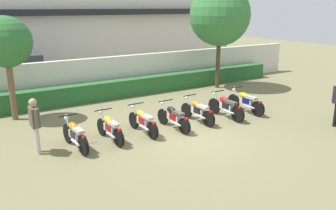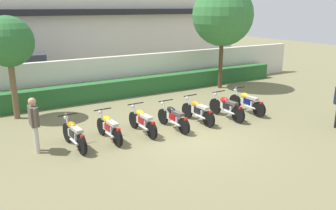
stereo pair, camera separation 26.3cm
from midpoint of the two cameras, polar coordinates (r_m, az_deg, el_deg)
ground at (r=11.44m, az=3.19°, el=-5.38°), size 60.00×60.00×0.00m
building at (r=24.92m, az=-18.51°, el=13.84°), size 25.21×6.50×7.21m
compound_wall at (r=17.02m, az=-10.37°, el=4.68°), size 23.95×0.30×1.83m
hedge_row at (r=16.50m, az=-9.35°, el=2.57°), size 19.16×0.70×0.82m
parked_car at (r=18.80m, az=-23.77°, el=4.70°), size 4.70×2.55×1.89m
tree_near_inspector at (r=13.97m, az=-25.50°, el=9.21°), size 1.85×1.85×3.84m
tree_far_side at (r=18.18m, az=8.05°, el=14.32°), size 3.06×3.06×5.24m
motorcycle_in_row_0 at (r=10.82m, az=-15.66°, el=-4.70°), size 0.60×1.82×0.96m
motorcycle_in_row_1 at (r=11.20m, az=-10.17°, el=-3.68°), size 0.60×1.79×0.95m
motorcycle_in_row_2 at (r=11.70m, az=-4.78°, el=-2.62°), size 0.60×1.85×0.95m
motorcycle_in_row_3 at (r=12.09m, az=0.27°, el=-1.98°), size 0.60×1.86×0.94m
motorcycle_in_row_4 at (r=12.83m, az=4.26°, el=-0.94°), size 0.60×1.85×0.95m
motorcycle_in_row_5 at (r=13.45m, az=8.89°, el=-0.24°), size 0.60×1.95×0.97m
motorcycle_in_row_6 at (r=14.30m, az=12.09°, el=0.55°), size 0.60×1.95×0.96m
inspector_person at (r=10.71m, az=-21.64°, el=-2.50°), size 0.22×0.67×1.65m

